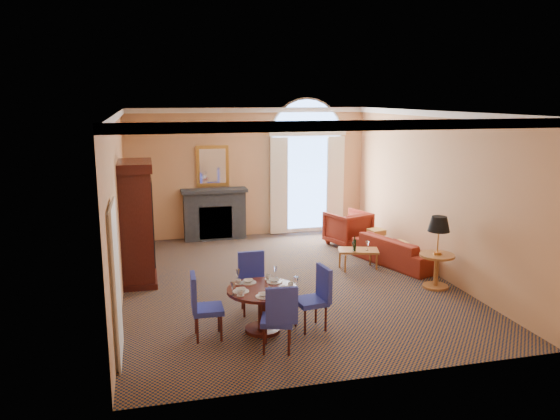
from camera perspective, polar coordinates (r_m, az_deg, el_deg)
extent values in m
plane|color=#101B33|center=(10.49, 0.67, -7.51)|extent=(7.50, 7.50, 0.00)
cube|color=tan|center=(13.69, -3.31, 3.92)|extent=(6.00, 0.04, 3.20)
cube|color=tan|center=(9.77, -16.60, 0.27)|extent=(0.04, 7.50, 3.20)
cube|color=tan|center=(11.21, 15.70, 1.75)|extent=(0.04, 7.50, 3.20)
cube|color=silver|center=(9.90, 0.71, 10.24)|extent=(6.00, 7.50, 0.04)
cube|color=white|center=(9.90, 0.71, 9.90)|extent=(6.00, 7.50, 0.12)
cube|color=white|center=(7.59, -16.75, -7.45)|extent=(0.08, 0.90, 2.06)
cube|color=#303439|center=(13.53, -6.85, -0.54)|extent=(1.50, 0.40, 1.20)
cube|color=#303439|center=(13.38, -6.90, 2.12)|extent=(1.60, 0.46, 0.08)
cube|color=gold|center=(13.49, -7.06, 4.60)|extent=(0.80, 0.04, 1.00)
cube|color=silver|center=(13.48, -7.05, 4.59)|extent=(0.64, 0.02, 0.84)
cube|color=white|center=(14.07, 2.74, 2.70)|extent=(1.90, 0.04, 2.50)
cube|color=#80A2D6|center=(14.06, 2.75, 2.70)|extent=(1.70, 0.02, 2.30)
cylinder|color=white|center=(13.93, 2.79, 7.79)|extent=(1.90, 0.04, 1.90)
cube|color=beige|center=(13.76, -0.11, 2.51)|extent=(0.45, 0.06, 2.45)
cube|color=beige|center=(14.19, 5.78, 2.74)|extent=(0.45, 0.06, 2.45)
cube|color=beige|center=(13.81, 2.94, 8.37)|extent=(2.00, 0.08, 0.30)
cube|color=#330F0B|center=(10.58, -14.76, -1.72)|extent=(0.59, 1.07, 2.13)
cube|color=#330F0B|center=(10.38, -15.09, 4.47)|extent=(0.66, 1.17, 0.17)
cube|color=#330F0B|center=(10.86, -14.48, -6.92)|extent=(0.66, 1.17, 0.11)
cylinder|color=#330F0B|center=(8.18, -1.84, -8.36)|extent=(1.07, 1.07, 0.04)
cylinder|color=#330F0B|center=(8.30, -1.83, -10.53)|extent=(0.14, 0.14, 0.63)
cylinder|color=#330F0B|center=(8.41, -1.81, -12.34)|extent=(0.53, 0.53, 0.05)
cylinder|color=silver|center=(8.44, -0.59, -7.50)|extent=(0.24, 0.24, 0.01)
imported|color=silver|center=(8.43, -0.59, -7.34)|extent=(0.15, 0.15, 0.04)
imported|color=silver|center=(8.55, -1.24, -6.99)|extent=(0.09, 0.09, 0.07)
cylinder|color=silver|center=(8.42, -3.31, -7.57)|extent=(0.24, 0.24, 0.01)
imported|color=silver|center=(8.41, -3.31, -7.41)|extent=(0.15, 0.15, 0.04)
imported|color=silver|center=(8.37, -4.37, -7.45)|extent=(0.09, 0.09, 0.07)
cylinder|color=silver|center=(8.06, -4.11, -8.47)|extent=(0.24, 0.24, 0.01)
imported|color=silver|center=(8.05, -4.11, -8.31)|extent=(0.15, 0.15, 0.04)
imported|color=silver|center=(7.90, -4.16, -8.63)|extent=(0.09, 0.09, 0.07)
cylinder|color=silver|center=(7.85, -1.70, -9.01)|extent=(0.24, 0.24, 0.01)
imported|color=silver|center=(7.84, -1.70, -8.84)|extent=(0.15, 0.15, 0.04)
imported|color=silver|center=(7.80, -0.57, -8.88)|extent=(0.09, 0.09, 0.07)
cylinder|color=silver|center=(8.09, 0.50, -8.36)|extent=(0.24, 0.24, 0.01)
imported|color=silver|center=(8.09, 0.50, -8.19)|extent=(0.15, 0.15, 0.04)
imported|color=silver|center=(8.21, 1.13, -7.80)|extent=(0.09, 0.09, 0.07)
cube|color=navy|center=(8.94, -2.78, -8.04)|extent=(0.47, 0.47, 0.08)
cube|color=navy|center=(9.03, -3.03, -5.93)|extent=(0.44, 0.07, 0.52)
cylinder|color=#330F0B|center=(9.20, -1.82, -9.02)|extent=(0.03, 0.03, 0.40)
cylinder|color=#330F0B|center=(9.17, -3.96, -9.12)|extent=(0.03, 0.03, 0.40)
cylinder|color=#330F0B|center=(8.88, -1.54, -9.79)|extent=(0.03, 0.03, 0.40)
cylinder|color=#330F0B|center=(8.85, -3.76, -9.90)|extent=(0.03, 0.03, 0.40)
cube|color=navy|center=(7.68, -0.32, -11.46)|extent=(0.54, 0.54, 0.08)
cube|color=navy|center=(7.40, 0.19, -10.01)|extent=(0.44, 0.11, 0.52)
cylinder|color=#330F0B|center=(7.63, -1.70, -13.56)|extent=(0.03, 0.03, 0.40)
cylinder|color=#330F0B|center=(7.61, 0.93, -13.62)|extent=(0.03, 0.03, 0.40)
cylinder|color=#330F0B|center=(7.94, -1.50, -12.51)|extent=(0.03, 0.03, 0.40)
cylinder|color=#330F0B|center=(7.92, 1.02, -12.57)|extent=(0.03, 0.03, 0.40)
cube|color=navy|center=(8.34, 3.23, -9.53)|extent=(0.49, 0.49, 0.08)
cube|color=navy|center=(8.28, 4.62, -7.62)|extent=(0.12, 0.44, 0.52)
cylinder|color=#330F0B|center=(8.36, 4.80, -11.25)|extent=(0.03, 0.03, 0.40)
cylinder|color=#330F0B|center=(8.64, 3.76, -10.45)|extent=(0.03, 0.03, 0.40)
cylinder|color=#330F0B|center=(8.22, 2.63, -11.63)|extent=(0.03, 0.03, 0.40)
cylinder|color=#330F0B|center=(8.51, 1.66, -10.79)|extent=(0.03, 0.03, 0.40)
cube|color=navy|center=(8.11, -7.54, -10.26)|extent=(0.45, 0.45, 0.08)
cube|color=navy|center=(7.98, -9.02, -8.48)|extent=(0.08, 0.44, 0.52)
cylinder|color=#330F0B|center=(8.35, -8.80, -11.40)|extent=(0.03, 0.03, 0.40)
cylinder|color=#330F0B|center=(8.03, -8.62, -12.34)|extent=(0.03, 0.03, 0.40)
cylinder|color=#330F0B|center=(8.37, -6.42, -11.26)|extent=(0.03, 0.03, 0.40)
cylinder|color=#330F0B|center=(8.06, -6.15, -12.20)|extent=(0.03, 0.03, 0.40)
imported|color=maroon|center=(11.75, 12.13, -4.15)|extent=(1.40, 2.16, 0.59)
imported|color=maroon|center=(13.01, 7.09, -1.90)|extent=(1.13, 1.14, 0.82)
cube|color=#A66431|center=(11.27, 8.19, -4.22)|extent=(0.90, 0.66, 0.04)
cylinder|color=#A66431|center=(11.06, 6.84, -5.60)|extent=(0.04, 0.04, 0.36)
cylinder|color=#A66431|center=(11.31, 10.06, -5.30)|extent=(0.04, 0.04, 0.36)
cylinder|color=#A66431|center=(11.35, 6.26, -5.13)|extent=(0.04, 0.04, 0.36)
cylinder|color=#A66431|center=(11.59, 9.42, -4.86)|extent=(0.04, 0.04, 0.36)
cylinder|color=#A66431|center=(10.41, 16.10, -4.57)|extent=(0.64, 0.64, 0.04)
cylinder|color=#A66431|center=(10.50, 16.00, -6.24)|extent=(0.09, 0.09, 0.60)
cylinder|color=#A66431|center=(10.59, 15.91, -7.67)|extent=(0.47, 0.47, 0.04)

